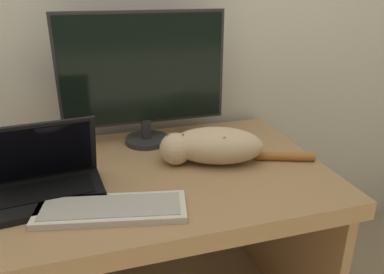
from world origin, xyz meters
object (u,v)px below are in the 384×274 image
laptop (46,181)px  external_keyboard (112,209)px  cat (212,145)px  monitor (144,76)px

laptop → external_keyboard: laptop is taller
laptop → external_keyboard: (0.18, -0.15, -0.04)m
laptop → cat: bearing=1.5°
laptop → cat: (0.55, 0.07, 0.02)m
monitor → laptop: monitor is taller
external_keyboard → cat: cat is taller
monitor → laptop: 0.53m
monitor → cat: size_ratio=1.16×
monitor → external_keyboard: (-0.18, -0.47, -0.26)m
monitor → external_keyboard: 0.57m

